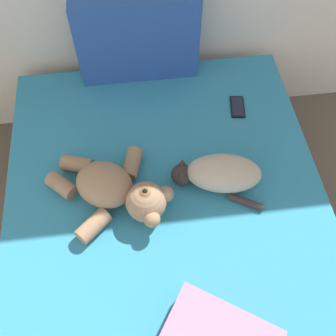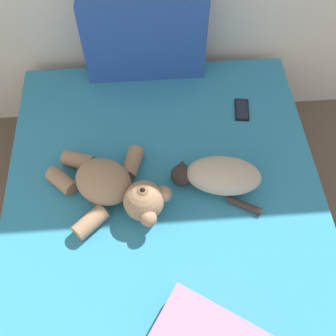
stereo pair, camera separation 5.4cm
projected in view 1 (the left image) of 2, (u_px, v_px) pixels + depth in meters
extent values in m
cube|color=brown|center=(168.00, 238.00, 2.13)|extent=(1.53, 1.93, 0.29)
cube|color=white|center=(168.00, 218.00, 1.93)|extent=(1.48, 1.87, 0.19)
cube|color=teal|center=(166.00, 197.00, 1.88)|extent=(1.47, 1.74, 0.02)
cube|color=#264C99|center=(137.00, 39.00, 2.11)|extent=(0.63, 0.14, 0.48)
ellipsoid|color=tan|center=(224.00, 173.00, 1.85)|extent=(0.37, 0.24, 0.15)
sphere|color=#332823|center=(182.00, 175.00, 1.87)|extent=(0.10, 0.10, 0.10)
cone|color=#332823|center=(182.00, 173.00, 1.81)|extent=(0.04, 0.04, 0.04)
cone|color=#332823|center=(182.00, 163.00, 1.84)|extent=(0.04, 0.04, 0.04)
cylinder|color=#332823|center=(246.00, 202.00, 1.83)|extent=(0.15, 0.11, 0.03)
ellipsoid|color=#332823|center=(202.00, 172.00, 1.91)|extent=(0.11, 0.07, 0.04)
ellipsoid|color=#937051|center=(104.00, 184.00, 1.80)|extent=(0.33, 0.32, 0.18)
sphere|color=#937051|center=(146.00, 202.00, 1.75)|extent=(0.18, 0.18, 0.18)
sphere|color=brown|center=(145.00, 195.00, 1.70)|extent=(0.07, 0.07, 0.07)
sphere|color=black|center=(145.00, 191.00, 1.67)|extent=(0.02, 0.02, 0.02)
sphere|color=#937051|center=(166.00, 194.00, 1.76)|extent=(0.07, 0.07, 0.07)
sphere|color=#937051|center=(152.00, 219.00, 1.69)|extent=(0.07, 0.07, 0.07)
cylinder|color=#937051|center=(132.00, 164.00, 1.92)|extent=(0.12, 0.17, 0.08)
cylinder|color=#937051|center=(77.00, 164.00, 1.92)|extent=(0.16, 0.12, 0.08)
cylinder|color=#937051|center=(93.00, 226.00, 1.74)|extent=(0.16, 0.16, 0.08)
cylinder|color=#937051|center=(62.00, 186.00, 1.85)|extent=(0.15, 0.15, 0.08)
cube|color=black|center=(237.00, 107.00, 2.16)|extent=(0.09, 0.16, 0.01)
cube|color=black|center=(238.00, 106.00, 2.15)|extent=(0.08, 0.14, 0.00)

